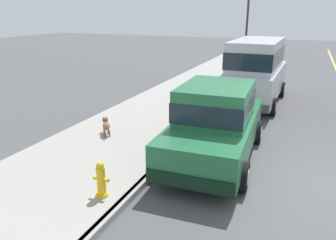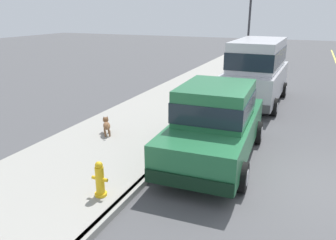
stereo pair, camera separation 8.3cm
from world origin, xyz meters
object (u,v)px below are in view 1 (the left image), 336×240
car_green_sedan (216,122)px  car_silver_van (256,69)px  fire_hydrant (101,180)px  dog_brown (106,125)px  street_lamp (247,24)px

car_green_sedan → car_silver_van: car_silver_van is taller
car_green_sedan → fire_hydrant: (-1.49, -2.82, -0.51)m
car_silver_van → dog_brown: size_ratio=7.92×
street_lamp → car_silver_van: bearing=-76.1°
car_silver_van → street_lamp: bearing=103.9°
car_green_sedan → fire_hydrant: 3.23m
fire_hydrant → street_lamp: size_ratio=0.16×
car_silver_van → dog_brown: (-3.32, -5.76, -0.97)m
dog_brown → car_silver_van: bearing=60.0°
fire_hydrant → street_lamp: (0.10, 14.56, 2.43)m
dog_brown → fire_hydrant: 3.41m
car_green_sedan → street_lamp: street_lamp is taller
car_green_sedan → dog_brown: (-3.26, 0.10, -0.55)m
car_green_sedan → street_lamp: 11.98m
dog_brown → fire_hydrant: size_ratio=0.86×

